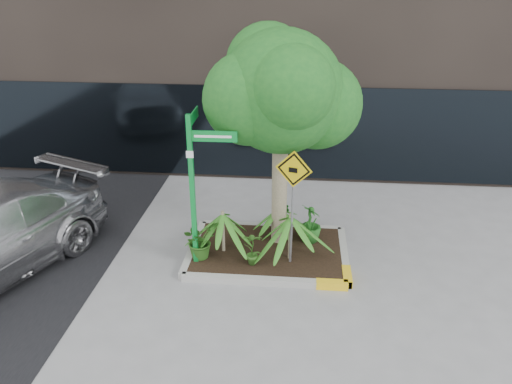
{
  "coord_description": "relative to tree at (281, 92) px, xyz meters",
  "views": [
    {
      "loc": [
        0.79,
        -8.81,
        5.55
      ],
      "look_at": [
        -0.04,
        0.2,
        1.5
      ],
      "focal_mm": 35.0,
      "sensor_mm": 36.0,
      "label": 1
    }
  ],
  "objects": [
    {
      "name": "planter",
      "position": [
        -0.17,
        -0.46,
        -3.29
      ],
      "size": [
        3.35,
        2.36,
        0.15
      ],
      "color": "#9E9E99",
      "rests_on": "ground"
    },
    {
      "name": "shrub_d",
      "position": [
        0.02,
        0.34,
        -2.83
      ],
      "size": [
        0.65,
        0.65,
        0.84
      ],
      "primitive_type": "imported",
      "rotation": [
        0.0,
        0.0,
        5.53
      ],
      "color": "#195819",
      "rests_on": "planter"
    },
    {
      "name": "street_sign_post",
      "position": [
        -1.55,
        -0.97,
        -1.42
      ],
      "size": [
        0.95,
        0.93,
        3.19
      ],
      "rotation": [
        0.0,
        0.0,
        0.02
      ],
      "color": "#0C8B32",
      "rests_on": "ground"
    },
    {
      "name": "cattle_sign",
      "position": [
        0.29,
        -0.86,
        -1.65
      ],
      "size": [
        0.7,
        0.25,
        2.36
      ],
      "rotation": [
        0.0,
        0.0,
        -0.32
      ],
      "color": "slate",
      "rests_on": "ground"
    },
    {
      "name": "shrub_a",
      "position": [
        -1.55,
        -0.86,
        -2.86
      ],
      "size": [
        0.97,
        0.97,
        0.77
      ],
      "primitive_type": "imported",
      "rotation": [
        0.0,
        0.0,
        0.94
      ],
      "color": "#265518",
      "rests_on": "planter"
    },
    {
      "name": "palm_back",
      "position": [
        -0.03,
        0.11,
        -2.58
      ],
      "size": [
        0.81,
        0.81,
        0.9
      ],
      "color": "tan",
      "rests_on": "ground"
    },
    {
      "name": "ground",
      "position": [
        -0.4,
        -0.73,
        -3.4
      ],
      "size": [
        80.0,
        80.0,
        0.0
      ],
      "primitive_type": "plane",
      "color": "gray",
      "rests_on": "ground"
    },
    {
      "name": "palm_front",
      "position": [
        0.27,
        -0.76,
        -2.31
      ],
      "size": [
        1.13,
        1.13,
        1.25
      ],
      "color": "tan",
      "rests_on": "ground"
    },
    {
      "name": "shrub_c",
      "position": [
        -0.46,
        -1.05,
        -2.88
      ],
      "size": [
        0.4,
        0.4,
        0.74
      ],
      "primitive_type": "imported",
      "rotation": [
        0.0,
        0.0,
        3.11
      ],
      "color": "#30631E",
      "rests_on": "planter"
    },
    {
      "name": "shrub_b",
      "position": [
        0.68,
        0.0,
        -2.82
      ],
      "size": [
        0.66,
        0.66,
        0.84
      ],
      "primitive_type": "imported",
      "rotation": [
        0.0,
        0.0,
        2.17
      ],
      "color": "#1E5B1B",
      "rests_on": "planter"
    },
    {
      "name": "palm_left",
      "position": [
        -1.12,
        -0.58,
        -2.39
      ],
      "size": [
        1.03,
        1.03,
        1.15
      ],
      "color": "tan",
      "rests_on": "ground"
    },
    {
      "name": "tree",
      "position": [
        0.0,
        0.0,
        0.0
      ],
      "size": [
        3.1,
        2.75,
        4.65
      ],
      "color": "tan",
      "rests_on": "ground"
    }
  ]
}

